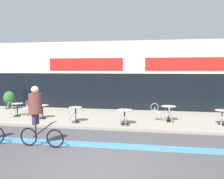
% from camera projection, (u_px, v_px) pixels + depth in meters
% --- Properties ---
extents(ground_plane, '(120.00, 120.00, 0.00)m').
position_uv_depth(ground_plane, '(97.00, 168.00, 7.49)').
color(ground_plane, '#424244').
extents(sidewalk_slab, '(40.00, 5.50, 0.12)m').
position_uv_depth(sidewalk_slab, '(128.00, 118.00, 14.59)').
color(sidewalk_slab, gray).
rests_on(sidewalk_slab, ground).
extents(storefront_facade, '(40.00, 4.06, 4.65)m').
position_uv_depth(storefront_facade, '(137.00, 76.00, 19.02)').
color(storefront_facade, beige).
rests_on(storefront_facade, ground).
extents(bike_lane_stripe, '(36.00, 0.70, 0.01)m').
position_uv_depth(bike_lane_stripe, '(111.00, 146.00, 9.64)').
color(bike_lane_stripe, '#3D7AB7').
rests_on(bike_lane_stripe, ground).
extents(bistro_table_0, '(0.66, 0.66, 0.72)m').
position_uv_depth(bistro_table_0, '(17.00, 107.00, 15.07)').
color(bistro_table_0, black).
rests_on(bistro_table_0, sidewalk_slab).
extents(bistro_table_1, '(0.67, 0.67, 0.72)m').
position_uv_depth(bistro_table_1, '(43.00, 109.00, 14.38)').
color(bistro_table_1, black).
rests_on(bistro_table_1, sidewalk_slab).
extents(bistro_table_2, '(0.68, 0.68, 0.75)m').
position_uv_depth(bistro_table_2, '(76.00, 111.00, 13.39)').
color(bistro_table_2, black).
rests_on(bistro_table_2, sidewalk_slab).
extents(bistro_table_3, '(0.79, 0.79, 0.71)m').
position_uv_depth(bistro_table_3, '(125.00, 114.00, 12.80)').
color(bistro_table_3, black).
rests_on(bistro_table_3, sidewalk_slab).
extents(bistro_table_4, '(0.77, 0.77, 0.78)m').
position_uv_depth(bistro_table_4, '(169.00, 110.00, 13.61)').
color(bistro_table_4, black).
rests_on(bistro_table_4, sidewalk_slab).
extents(bistro_table_5, '(0.68, 0.68, 0.71)m').
position_uv_depth(bistro_table_5, '(222.00, 114.00, 12.73)').
color(bistro_table_5, black).
rests_on(bistro_table_5, sidewalk_slab).
extents(cafe_chair_0_near, '(0.41, 0.58, 0.90)m').
position_uv_depth(cafe_chair_0_near, '(11.00, 108.00, 14.46)').
color(cafe_chair_0_near, '#B7B2AD').
rests_on(cafe_chair_0_near, sidewalk_slab).
extents(cafe_chair_0_side, '(0.59, 0.44, 0.90)m').
position_uv_depth(cafe_chair_0_side, '(27.00, 107.00, 14.95)').
color(cafe_chair_0_side, '#B7B2AD').
rests_on(cafe_chair_0_side, sidewalk_slab).
extents(cafe_chair_1_near, '(0.41, 0.58, 0.90)m').
position_uv_depth(cafe_chair_1_near, '(37.00, 110.00, 13.76)').
color(cafe_chair_1_near, '#B7B2AD').
rests_on(cafe_chair_1_near, sidewalk_slab).
extents(cafe_chair_1_side, '(0.59, 0.42, 0.90)m').
position_uv_depth(cafe_chair_1_side, '(32.00, 108.00, 14.50)').
color(cafe_chair_1_side, '#B7B2AD').
rests_on(cafe_chair_1_side, sidewalk_slab).
extents(cafe_chair_2_near, '(0.41, 0.58, 0.90)m').
position_uv_depth(cafe_chair_2_near, '(71.00, 114.00, 12.78)').
color(cafe_chair_2_near, '#B7B2AD').
rests_on(cafe_chair_2_near, sidewalk_slab).
extents(cafe_chair_3_near, '(0.44, 0.59, 0.90)m').
position_uv_depth(cafe_chair_3_near, '(123.00, 116.00, 12.19)').
color(cafe_chair_3_near, '#B7B2AD').
rests_on(cafe_chair_3_near, sidewalk_slab).
extents(cafe_chair_4_near, '(0.43, 0.59, 0.90)m').
position_uv_depth(cafe_chair_4_near, '(169.00, 113.00, 13.00)').
color(cafe_chair_4_near, '#B7B2AD').
rests_on(cafe_chair_4_near, sidewalk_slab).
extents(cafe_chair_4_side, '(0.58, 0.42, 0.90)m').
position_uv_depth(cafe_chair_4_side, '(156.00, 111.00, 13.74)').
color(cafe_chair_4_side, '#B7B2AD').
rests_on(cafe_chair_4_side, sidewalk_slab).
extents(planter_pot, '(0.74, 0.74, 1.20)m').
position_uv_depth(planter_pot, '(9.00, 99.00, 17.59)').
color(planter_pot, '#232326').
rests_on(planter_pot, sidewalk_slab).
extents(cyclist_1, '(1.72, 0.52, 2.21)m').
position_uv_depth(cyclist_1, '(37.00, 111.00, 9.46)').
color(cyclist_1, black).
rests_on(cyclist_1, ground).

